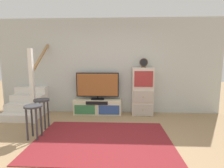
# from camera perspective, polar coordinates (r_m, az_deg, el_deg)

# --- Properties ---
(ground_plane) EXTENTS (20.00, 20.00, 0.00)m
(ground_plane) POSITION_cam_1_polar(r_m,az_deg,el_deg) (2.93, -4.40, -23.39)
(ground_plane) COLOR #997A56
(back_wall) EXTENTS (6.40, 0.12, 2.70)m
(back_wall) POSITION_cam_1_polar(r_m,az_deg,el_deg) (4.96, -1.15, 5.92)
(back_wall) COLOR #B2B7B2
(back_wall) RESTS_ON ground_plane
(area_rug) EXTENTS (2.60, 1.80, 0.01)m
(area_rug) POSITION_cam_1_polar(r_m,az_deg,el_deg) (3.45, -3.15, -18.15)
(area_rug) COLOR maroon
(area_rug) RESTS_ON ground_plane
(media_console) EXTENTS (1.34, 0.38, 0.42)m
(media_console) POSITION_cam_1_polar(r_m,az_deg,el_deg) (4.89, -4.85, -7.66)
(media_console) COLOR beige
(media_console) RESTS_ON ground_plane
(television) EXTENTS (1.20, 0.22, 0.76)m
(television) POSITION_cam_1_polar(r_m,az_deg,el_deg) (4.79, -4.90, -0.44)
(television) COLOR black
(television) RESTS_ON media_console
(side_cabinet) EXTENTS (0.58, 0.38, 1.33)m
(side_cabinet) POSITION_cam_1_polar(r_m,az_deg,el_deg) (4.81, 10.20, -2.48)
(side_cabinet) COLOR beige
(side_cabinet) RESTS_ON ground_plane
(desk_clock) EXTENTS (0.23, 0.08, 0.25)m
(desk_clock) POSITION_cam_1_polar(r_m,az_deg,el_deg) (4.72, 10.60, 7.02)
(desk_clock) COLOR #4C3823
(desk_clock) RESTS_ON side_cabinet
(staircase) EXTENTS (1.00, 1.36, 2.20)m
(staircase) POSITION_cam_1_polar(r_m,az_deg,el_deg) (5.46, -25.54, -5.06)
(staircase) COLOR silver
(staircase) RESTS_ON ground_plane
(bar_stool_near) EXTENTS (0.34, 0.34, 0.67)m
(bar_stool_near) POSITION_cam_1_polar(r_m,az_deg,el_deg) (3.65, -24.86, -9.06)
(bar_stool_near) COLOR #333338
(bar_stool_near) RESTS_ON ground_plane
(bar_stool_far) EXTENTS (0.34, 0.34, 0.67)m
(bar_stool_far) POSITION_cam_1_polar(r_m,az_deg,el_deg) (4.13, -22.51, -7.02)
(bar_stool_far) COLOR #333338
(bar_stool_far) RESTS_ON ground_plane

